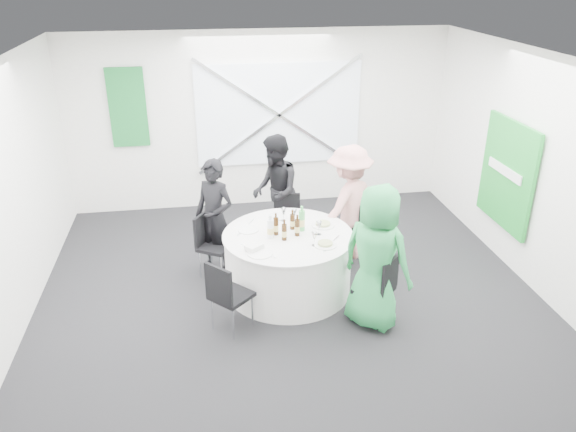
{
  "coord_description": "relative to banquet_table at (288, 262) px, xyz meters",
  "views": [
    {
      "loc": [
        -0.95,
        -5.68,
        3.73
      ],
      "look_at": [
        0.0,
        0.2,
        1.0
      ],
      "focal_mm": 35.0,
      "sensor_mm": 36.0,
      "label": 1
    }
  ],
  "objects": [
    {
      "name": "floor",
      "position": [
        0.0,
        -0.2,
        -0.38
      ],
      "size": [
        6.0,
        6.0,
        0.0
      ],
      "primitive_type": "plane",
      "color": "black",
      "rests_on": "ground"
    },
    {
      "name": "ceiling",
      "position": [
        0.0,
        -0.2,
        2.42
      ],
      "size": [
        6.0,
        6.0,
        0.0
      ],
      "primitive_type": "plane",
      "rotation": [
        3.14,
        0.0,
        0.0
      ],
      "color": "white",
      "rests_on": "wall_back"
    },
    {
      "name": "wall_back",
      "position": [
        0.0,
        2.8,
        1.02
      ],
      "size": [
        6.0,
        0.0,
        6.0
      ],
      "primitive_type": "plane",
      "rotation": [
        1.57,
        0.0,
        0.0
      ],
      "color": "white",
      "rests_on": "floor"
    },
    {
      "name": "wall_front",
      "position": [
        0.0,
        -3.2,
        1.02
      ],
      "size": [
        6.0,
        0.0,
        6.0
      ],
      "primitive_type": "plane",
      "rotation": [
        -1.57,
        0.0,
        0.0
      ],
      "color": "white",
      "rests_on": "floor"
    },
    {
      "name": "wall_left",
      "position": [
        -3.0,
        -0.2,
        1.02
      ],
      "size": [
        0.0,
        6.0,
        6.0
      ],
      "primitive_type": "plane",
      "rotation": [
        1.57,
        0.0,
        1.57
      ],
      "color": "white",
      "rests_on": "floor"
    },
    {
      "name": "wall_right",
      "position": [
        3.0,
        -0.2,
        1.02
      ],
      "size": [
        0.0,
        6.0,
        6.0
      ],
      "primitive_type": "plane",
      "rotation": [
        1.57,
        0.0,
        -1.57
      ],
      "color": "white",
      "rests_on": "floor"
    },
    {
      "name": "window_panel",
      "position": [
        0.3,
        2.76,
        1.12
      ],
      "size": [
        2.6,
        0.03,
        1.6
      ],
      "primitive_type": "cube",
      "color": "silver",
      "rests_on": "wall_back"
    },
    {
      "name": "window_brace_a",
      "position": [
        0.3,
        2.72,
        1.12
      ],
      "size": [
        2.63,
        0.05,
        1.84
      ],
      "primitive_type": "cube",
      "rotation": [
        0.0,
        0.97,
        0.0
      ],
      "color": "silver",
      "rests_on": "window_panel"
    },
    {
      "name": "window_brace_b",
      "position": [
        0.3,
        2.72,
        1.12
      ],
      "size": [
        2.63,
        0.05,
        1.84
      ],
      "primitive_type": "cube",
      "rotation": [
        0.0,
        -0.97,
        0.0
      ],
      "color": "silver",
      "rests_on": "window_panel"
    },
    {
      "name": "green_banner",
      "position": [
        -2.0,
        2.75,
        1.32
      ],
      "size": [
        0.55,
        0.04,
        1.2
      ],
      "primitive_type": "cube",
      "color": "#167036",
      "rests_on": "wall_back"
    },
    {
      "name": "green_sign",
      "position": [
        2.94,
        0.4,
        0.82
      ],
      "size": [
        0.05,
        1.2,
        1.4
      ],
      "primitive_type": "cube",
      "color": "green",
      "rests_on": "wall_right"
    },
    {
      "name": "banquet_table",
      "position": [
        0.0,
        0.0,
        0.0
      ],
      "size": [
        1.56,
        1.56,
        0.76
      ],
      "color": "silver",
      "rests_on": "floor"
    },
    {
      "name": "chair_back",
      "position": [
        0.15,
        1.0,
        0.1
      ],
      "size": [
        0.43,
        0.44,
        0.83
      ],
      "rotation": [
        0.0,
        0.0,
        -0.15
      ],
      "color": "black",
      "rests_on": "floor"
    },
    {
      "name": "chair_back_left",
      "position": [
        -0.92,
        0.55,
        0.1
      ],
      "size": [
        0.52,
        0.51,
        0.82
      ],
      "rotation": [
        0.0,
        0.0,
        1.03
      ],
      "color": "black",
      "rests_on": "floor"
    },
    {
      "name": "chair_back_right",
      "position": [
        0.9,
        0.56,
        0.11
      ],
      "size": [
        0.53,
        0.52,
        0.84
      ],
      "rotation": [
        0.0,
        0.0,
        -1.02
      ],
      "color": "black",
      "rests_on": "floor"
    },
    {
      "name": "chair_front_right",
      "position": [
        0.89,
        -0.85,
        0.1
      ],
      "size": [
        0.54,
        0.54,
        0.83
      ],
      "rotation": [
        0.0,
        0.0,
        3.95
      ],
      "color": "black",
      "rests_on": "floor"
    },
    {
      "name": "chair_front_left",
      "position": [
        -0.79,
        -0.74,
        0.12
      ],
      "size": [
        0.55,
        0.55,
        0.85
      ],
      "rotation": [
        0.0,
        0.0,
        2.32
      ],
      "color": "black",
      "rests_on": "floor"
    },
    {
      "name": "person_man_back_left",
      "position": [
        -0.84,
        0.64,
        0.38
      ],
      "size": [
        0.66,
        0.62,
        1.51
      ],
      "primitive_type": "imported",
      "rotation": [
        0.0,
        0.0,
        -0.65
      ],
      "color": "black",
      "rests_on": "floor"
    },
    {
      "name": "person_man_back",
      "position": [
        0.03,
        1.26,
        0.42
      ],
      "size": [
        0.44,
        0.79,
        1.6
      ],
      "primitive_type": "imported",
      "rotation": [
        0.0,
        0.0,
        -1.59
      ],
      "color": "black",
      "rests_on": "floor"
    },
    {
      "name": "person_woman_pink",
      "position": [
        0.91,
        0.66,
        0.42
      ],
      "size": [
        1.12,
        1.0,
        1.6
      ],
      "primitive_type": "imported",
      "rotation": [
        0.0,
        0.0,
        -2.51
      ],
      "color": "pink",
      "rests_on": "floor"
    },
    {
      "name": "person_woman_green",
      "position": [
        0.82,
        -0.83,
        0.45
      ],
      "size": [
        0.94,
        0.94,
        1.65
      ],
      "primitive_type": "imported",
      "rotation": [
        0.0,
        0.0,
        2.35
      ],
      "color": "green",
      "rests_on": "floor"
    },
    {
      "name": "plate_back",
      "position": [
        -0.05,
        0.51,
        0.39
      ],
      "size": [
        0.24,
        0.24,
        0.01
      ],
      "color": "white",
      "rests_on": "banquet_table"
    },
    {
      "name": "plate_back_left",
      "position": [
        -0.46,
        0.19,
        0.39
      ],
      "size": [
        0.25,
        0.25,
        0.01
      ],
      "color": "white",
      "rests_on": "banquet_table"
    },
    {
      "name": "plate_back_right",
      "position": [
        0.46,
        0.17,
        0.4
      ],
      "size": [
        0.28,
        0.28,
        0.04
      ],
      "color": "white",
      "rests_on": "banquet_table"
    },
    {
      "name": "plate_front_right",
      "position": [
        0.37,
        -0.35,
        0.4
      ],
      "size": [
        0.26,
        0.26,
        0.04
      ],
      "color": "white",
      "rests_on": "banquet_table"
    },
    {
      "name": "plate_front_left",
      "position": [
        -0.38,
        -0.43,
        0.39
      ],
      "size": [
        0.28,
        0.28,
        0.01
      ],
      "color": "white",
      "rests_on": "banquet_table"
    },
    {
      "name": "napkin",
      "position": [
        -0.44,
        -0.33,
        0.42
      ],
      "size": [
        0.23,
        0.22,
        0.05
      ],
      "primitive_type": "cube",
      "rotation": [
        0.0,
        0.0,
        0.66
      ],
      "color": "silver",
      "rests_on": "plate_front_left"
    },
    {
      "name": "beer_bottle_a",
      "position": [
        -0.14,
        0.02,
        0.49
      ],
      "size": [
        0.06,
        0.06,
        0.28
      ],
      "color": "#3C210A",
      "rests_on": "banquet_table"
    },
    {
      "name": "beer_bottle_b",
      "position": [
        0.08,
        0.14,
        0.47
      ],
      "size": [
        0.06,
        0.06,
        0.25
      ],
      "color": "#3C210A",
      "rests_on": "banquet_table"
    },
    {
      "name": "beer_bottle_c",
      "position": [
        0.1,
        -0.05,
        0.48
      ],
      "size": [
        0.06,
        0.06,
        0.27
      ],
      "color": "#3C210A",
      "rests_on": "banquet_table"
    },
    {
      "name": "beer_bottle_d",
      "position": [
        -0.07,
        -0.13,
        0.48
      ],
      "size": [
        0.06,
        0.06,
        0.26
      ],
      "color": "#3C210A",
      "rests_on": "banquet_table"
    },
    {
      "name": "green_water_bottle",
      "position": [
        0.18,
        0.08,
        0.5
      ],
      "size": [
        0.08,
        0.08,
        0.31
      ],
      "color": "green",
      "rests_on": "banquet_table"
    },
    {
      "name": "clear_water_bottle",
      "position": [
        -0.22,
        -0.05,
        0.49
      ],
      "size": [
        0.08,
        0.08,
        0.29
      ],
      "color": "silver",
      "rests_on": "banquet_table"
    },
    {
      "name": "wine_glass_a",
      "position": [
        0.36,
        -0.06,
        0.5
      ],
      "size": [
        0.07,
        0.07,
        0.17
      ],
      "color": "white",
      "rests_on": "banquet_table"
    },
    {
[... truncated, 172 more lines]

